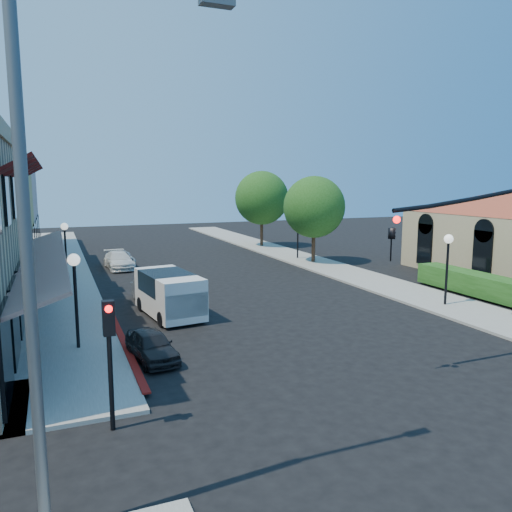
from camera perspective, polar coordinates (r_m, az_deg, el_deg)
name	(u,v)px	position (r m, az deg, el deg)	size (l,w,h in m)	color
ground	(413,401)	(15.23, 17.53, -15.53)	(120.00, 120.00, 0.00)	black
sidewalk_left	(62,267)	(38.08, -21.33, -1.15)	(3.50, 50.00, 0.12)	gray
sidewalk_right	(284,253)	(42.04, 3.22, 0.30)	(3.50, 50.00, 0.12)	gray
curb_red_strip	(124,345)	(19.69, -14.88, -9.81)	(0.25, 10.00, 0.06)	maroon
hedge	(478,297)	(29.20, 24.06, -4.26)	(1.40, 8.00, 1.10)	#1E4C15
street_tree_a	(314,207)	(37.22, 6.65, 5.58)	(4.56, 4.56, 6.48)	#362315
street_tree_b	(262,198)	(46.21, 0.66, 6.65)	(4.94, 4.94, 7.02)	#362315
secondary_signal	(109,341)	(12.63, -16.41, -9.30)	(0.28, 0.42, 3.32)	black
cobra_streetlight	(50,235)	(8.63, -22.52, 2.25)	(3.60, 0.25, 9.31)	#595B5E
lamppost_left_near	(75,277)	(18.90, -20.02, -2.25)	(0.44, 0.44, 3.57)	black
lamppost_left_far	(65,236)	(32.77, -21.00, 2.10)	(0.44, 0.44, 3.57)	black
lamppost_right_near	(448,252)	(25.80, 21.09, 0.48)	(0.44, 0.44, 3.57)	black
lamppost_right_far	(298,225)	(38.94, 4.81, 3.59)	(0.44, 0.44, 3.57)	black
white_van	(170,292)	(22.99, -9.85, -4.03)	(2.46, 4.66, 1.98)	white
parked_car_a	(152,345)	(17.77, -11.85, -9.95)	(1.24, 3.08, 1.05)	black
parked_car_b	(150,292)	(25.78, -12.08, -4.03)	(1.21, 3.47, 1.14)	#96989B
parked_car_c	(119,260)	(36.25, -15.39, -0.48)	(1.67, 4.10, 1.19)	white
parked_car_d	(120,259)	(37.26, -15.27, -0.31)	(1.81, 3.93, 1.09)	#A7AAAC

